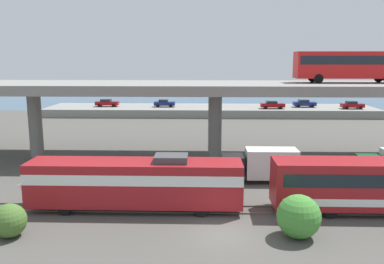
% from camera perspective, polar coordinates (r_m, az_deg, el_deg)
% --- Properties ---
extents(ground_plane, '(260.00, 260.00, 0.00)m').
position_cam_1_polar(ground_plane, '(26.54, 4.36, -14.26)').
color(ground_plane, '#4C4944').
extents(rail_strip_near, '(110.00, 0.12, 0.12)m').
position_cam_1_polar(rail_strip_near, '(29.53, 4.08, -11.48)').
color(rail_strip_near, '#59544C').
rests_on(rail_strip_near, ground_plane).
extents(rail_strip_far, '(110.00, 0.12, 0.12)m').
position_cam_1_polar(rail_strip_far, '(30.86, 3.97, -10.48)').
color(rail_strip_far, '#59544C').
rests_on(rail_strip_far, ground_plane).
extents(train_locomotive, '(16.76, 3.04, 4.18)m').
position_cam_1_polar(train_locomotive, '(30.03, -9.61, -6.91)').
color(train_locomotive, maroon).
rests_on(train_locomotive, ground_plane).
extents(highway_overpass, '(96.00, 10.83, 8.42)m').
position_cam_1_polar(highway_overpass, '(44.23, 3.36, 5.96)').
color(highway_overpass, gray).
rests_on(highway_overpass, ground_plane).
extents(transit_bus_on_overpass, '(12.00, 2.68, 3.40)m').
position_cam_1_polar(transit_bus_on_overpass, '(47.69, 21.73, 9.04)').
color(transit_bus_on_overpass, red).
rests_on(transit_bus_on_overpass, highway_overpass).
extents(service_truck_west, '(6.80, 2.46, 3.04)m').
position_cam_1_polar(service_truck_west, '(36.79, 9.92, -4.56)').
color(service_truck_west, black).
rests_on(service_truck_west, ground_plane).
extents(pier_parking_lot, '(64.38, 11.56, 1.57)m').
position_cam_1_polar(pier_parking_lot, '(79.75, 2.63, 3.08)').
color(pier_parking_lot, gray).
rests_on(pier_parking_lot, ground_plane).
extents(parked_car_0, '(4.52, 1.89, 1.50)m').
position_cam_1_polar(parked_car_0, '(77.91, 11.42, 3.86)').
color(parked_car_0, maroon).
rests_on(parked_car_0, pier_parking_lot).
extents(parked_car_1, '(4.11, 1.89, 1.50)m').
position_cam_1_polar(parked_car_1, '(79.34, -3.97, 4.16)').
color(parked_car_1, navy).
rests_on(parked_car_1, pier_parking_lot).
extents(parked_car_2, '(4.54, 1.90, 1.50)m').
position_cam_1_polar(parked_car_2, '(81.53, -12.07, 4.12)').
color(parked_car_2, maroon).
rests_on(parked_car_2, pier_parking_lot).
extents(parked_car_3, '(4.15, 1.85, 1.50)m').
position_cam_1_polar(parked_car_3, '(81.92, 21.92, 3.62)').
color(parked_car_3, maroon).
rests_on(parked_car_3, pier_parking_lot).
extents(parked_car_4, '(4.31, 1.97, 1.50)m').
position_cam_1_polar(parked_car_4, '(81.82, 15.77, 3.98)').
color(parked_car_4, navy).
rests_on(parked_car_4, pier_parking_lot).
extents(harbor_water, '(140.00, 36.00, 0.01)m').
position_cam_1_polar(harbor_water, '(102.68, 2.45, 4.31)').
color(harbor_water, '#385B7A').
rests_on(harbor_water, ground_plane).
extents(shrub_left, '(2.15, 2.15, 2.15)m').
position_cam_1_polar(shrub_left, '(28.06, -24.69, -11.44)').
color(shrub_left, '#456A2B').
rests_on(shrub_left, ground_plane).
extents(shrub_right, '(2.76, 2.76, 2.76)m').
position_cam_1_polar(shrub_right, '(26.27, 15.02, -11.59)').
color(shrub_right, '#418834').
rests_on(shrub_right, ground_plane).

